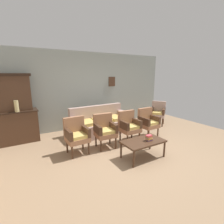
% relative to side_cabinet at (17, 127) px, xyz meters
% --- Properties ---
extents(ground_plane, '(7.68, 7.68, 0.00)m').
position_rel_side_cabinet_xyz_m(ground_plane, '(2.47, -2.25, -0.47)').
color(ground_plane, '#997A5B').
extents(wall_back_with_decor, '(6.40, 0.09, 2.70)m').
position_rel_side_cabinet_xyz_m(wall_back_with_decor, '(2.47, 0.38, 0.88)').
color(wall_back_with_decor, '#939E99').
rests_on(wall_back_with_decor, ground).
extents(side_cabinet, '(1.16, 0.55, 0.93)m').
position_rel_side_cabinet_xyz_m(side_cabinet, '(0.00, 0.00, 0.00)').
color(side_cabinet, '#472D1E').
rests_on(side_cabinet, ground).
extents(cabinet_upper_hutch, '(0.99, 0.38, 1.03)m').
position_rel_side_cabinet_xyz_m(cabinet_upper_hutch, '(0.00, 0.08, 0.98)').
color(cabinet_upper_hutch, '#472D1E').
rests_on(cabinet_upper_hutch, side_cabinet).
extents(vase_on_cabinet, '(0.11, 0.11, 0.32)m').
position_rel_side_cabinet_xyz_m(vase_on_cabinet, '(0.05, -0.18, 0.62)').
color(vase_on_cabinet, '#CBBC82').
rests_on(vase_on_cabinet, side_cabinet).
extents(floral_couch, '(1.96, 0.88, 0.90)m').
position_rel_side_cabinet_xyz_m(floral_couch, '(2.40, -0.58, -0.14)').
color(floral_couch, tan).
rests_on(floral_couch, ground).
extents(armchair_row_middle, '(0.53, 0.50, 0.90)m').
position_rel_side_cabinet_xyz_m(armchair_row_middle, '(1.24, -1.53, 0.03)').
color(armchair_row_middle, '#9E6B4C').
rests_on(armchair_row_middle, ground).
extents(armchair_by_doorway, '(0.57, 0.54, 0.90)m').
position_rel_side_cabinet_xyz_m(armchair_by_doorway, '(2.01, -1.59, 0.03)').
color(armchair_by_doorway, '#9E6B4C').
rests_on(armchair_by_doorway, ground).
extents(armchair_near_cabinet, '(0.53, 0.50, 0.90)m').
position_rel_side_cabinet_xyz_m(armchair_near_cabinet, '(2.78, -1.62, 0.03)').
color(armchair_near_cabinet, '#9E6B4C').
rests_on(armchair_near_cabinet, ground).
extents(armchair_near_couch_end, '(0.53, 0.51, 0.90)m').
position_rel_side_cabinet_xyz_m(armchair_near_couch_end, '(3.53, -1.60, 0.03)').
color(armchair_near_couch_end, '#9E6B4C').
rests_on(armchair_near_couch_end, ground).
extents(wingback_chair_by_fireplace, '(0.70, 0.71, 0.90)m').
position_rel_side_cabinet_xyz_m(wingback_chair_by_fireplace, '(4.76, -0.83, 0.03)').
color(wingback_chair_by_fireplace, tan).
rests_on(wingback_chair_by_fireplace, ground).
extents(coffee_table, '(1.00, 0.56, 0.42)m').
position_rel_side_cabinet_xyz_m(coffee_table, '(2.50, -2.56, -0.09)').
color(coffee_table, '#472D1E').
rests_on(coffee_table, ground).
extents(book_stack_on_table, '(0.16, 0.11, 0.14)m').
position_rel_side_cabinet_xyz_m(book_stack_on_table, '(2.63, -2.62, 0.02)').
color(book_stack_on_table, '#86599A').
rests_on(book_stack_on_table, coffee_table).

